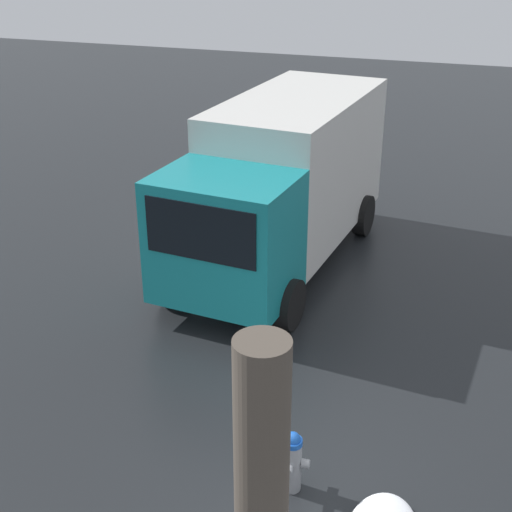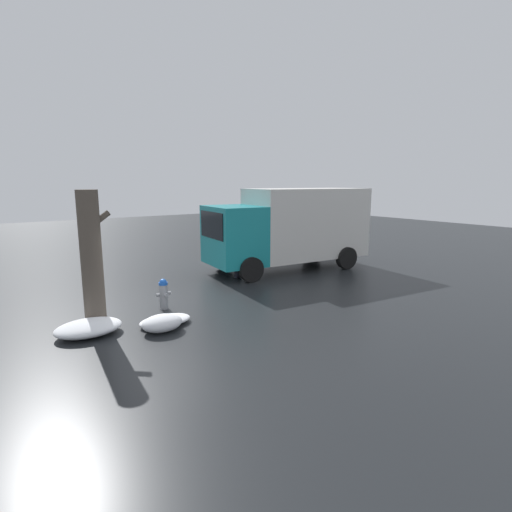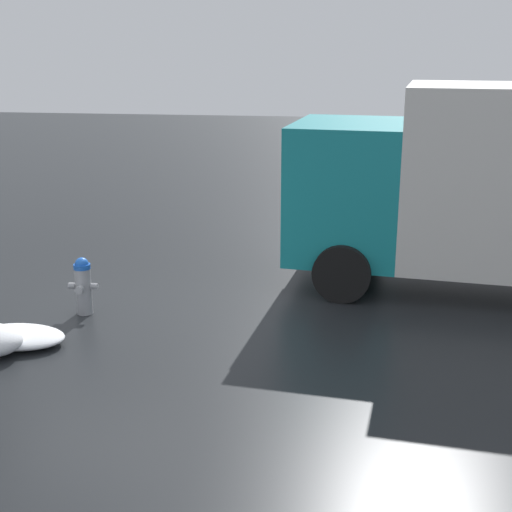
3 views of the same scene
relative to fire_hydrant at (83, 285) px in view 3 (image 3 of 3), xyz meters
name	(u,v)px [view 3 (image 3 of 3)]	position (x,y,z in m)	size (l,w,h in m)	color
ground_plane	(85,313)	(0.00, 0.00, -0.44)	(60.00, 60.00, 0.00)	black
fire_hydrant	(83,285)	(0.00, 0.00, 0.00)	(0.44, 0.34, 0.86)	gray
pedestrian	(344,228)	(3.72, 1.97, 0.51)	(0.38, 0.38, 1.74)	#23232D
snow_pile_curbside	(17,337)	(-0.47, -1.20, -0.34)	(1.30, 0.81, 0.20)	white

